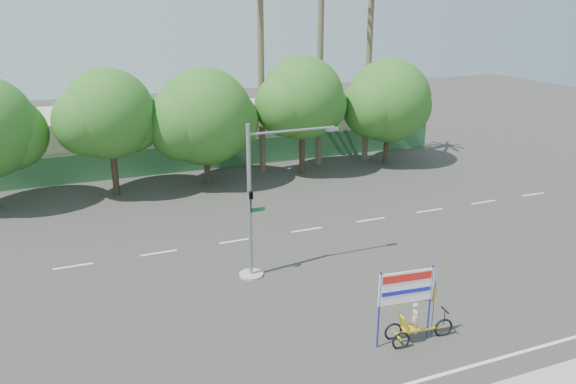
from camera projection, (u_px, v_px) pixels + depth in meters
name	position (u px, v px, depth m)	size (l,w,h in m)	color
ground	(340.00, 307.00, 22.87)	(120.00, 120.00, 0.00)	#33302D
fence	(209.00, 156.00, 41.45)	(38.00, 0.08, 2.00)	#336B3D
building_left	(61.00, 141.00, 41.57)	(12.00, 8.00, 4.00)	beige
building_right	(287.00, 125.00, 47.97)	(14.00, 8.00, 3.60)	beige
tree_left	(108.00, 117.00, 34.59)	(6.66, 5.60, 8.07)	#473828
tree_center	(204.00, 119.00, 36.89)	(7.62, 6.40, 7.85)	#473828
tree_right	(302.00, 101.00, 39.11)	(6.90, 5.80, 8.36)	#473828
tree_far_right	(388.00, 103.00, 41.77)	(7.38, 6.20, 7.94)	#473828
palm_tall	(321.00, 22.00, 39.47)	(3.73, 3.79, 17.45)	#70604C
palm_mid	(370.00, 36.00, 41.22)	(3.73, 3.79, 15.45)	#70604C
palm_short	(261.00, 47.00, 38.40)	(3.73, 3.79, 14.45)	#70604C
traffic_signal	(257.00, 215.00, 24.66)	(4.72, 1.10, 7.00)	gray
trike_billboard	(412.00, 312.00, 20.16)	(3.09, 0.83, 3.04)	black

